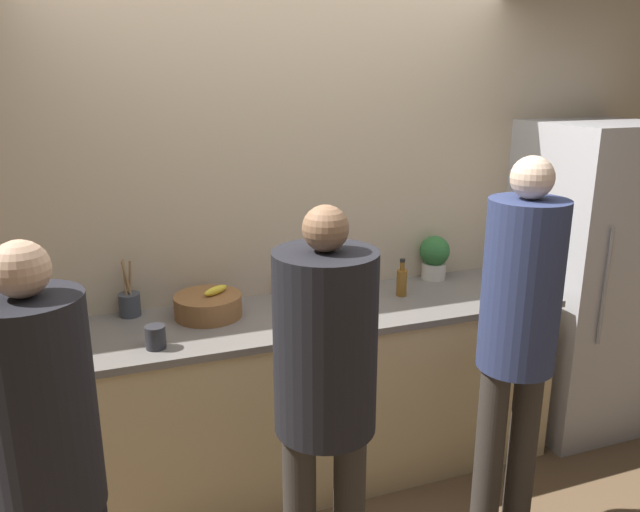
# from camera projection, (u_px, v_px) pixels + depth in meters

# --- Properties ---
(wall_back) EXTENTS (5.20, 0.06, 2.60)m
(wall_back) POSITION_uv_depth(u_px,v_px,m) (284.00, 227.00, 3.34)
(wall_back) COLOR #C6B293
(wall_back) RESTS_ON ground_plane
(counter) EXTENTS (2.68, 0.69, 0.94)m
(counter) POSITION_uv_depth(u_px,v_px,m) (305.00, 394.00, 3.28)
(counter) COLOR beige
(counter) RESTS_ON ground_plane
(refrigerator) EXTENTS (0.71, 0.72, 1.84)m
(refrigerator) POSITION_uv_depth(u_px,v_px,m) (585.00, 279.00, 3.70)
(refrigerator) COLOR #B7B7BC
(refrigerator) RESTS_ON ground_plane
(person_left) EXTENTS (0.32, 0.32, 1.65)m
(person_left) POSITION_uv_depth(u_px,v_px,m) (47.00, 457.00, 1.90)
(person_left) COLOR black
(person_left) RESTS_ON ground_plane
(person_center) EXTENTS (0.38, 0.38, 1.66)m
(person_center) POSITION_uv_depth(u_px,v_px,m) (325.00, 376.00, 2.32)
(person_center) COLOR #38332D
(person_center) RESTS_ON ground_plane
(person_right) EXTENTS (0.33, 0.33, 1.78)m
(person_right) POSITION_uv_depth(u_px,v_px,m) (518.00, 324.00, 2.69)
(person_right) COLOR #38332D
(person_right) RESTS_ON ground_plane
(fruit_bowl) EXTENTS (0.33, 0.33, 0.15)m
(fruit_bowl) POSITION_uv_depth(u_px,v_px,m) (208.00, 305.00, 3.06)
(fruit_bowl) COLOR brown
(fruit_bowl) RESTS_ON counter
(utensil_crock) EXTENTS (0.10, 0.10, 0.29)m
(utensil_crock) POSITION_uv_depth(u_px,v_px,m) (130.00, 303.00, 3.07)
(utensil_crock) COLOR #3D424C
(utensil_crock) RESTS_ON counter
(bottle_amber) EXTENTS (0.06, 0.06, 0.21)m
(bottle_amber) POSITION_uv_depth(u_px,v_px,m) (402.00, 281.00, 3.34)
(bottle_amber) COLOR brown
(bottle_amber) RESTS_ON counter
(bottle_dark) EXTENTS (0.06, 0.06, 0.25)m
(bottle_dark) POSITION_uv_depth(u_px,v_px,m) (27.00, 343.00, 2.53)
(bottle_dark) COLOR #333338
(bottle_dark) RESTS_ON counter
(cup_red) EXTENTS (0.08, 0.08, 0.09)m
(cup_red) POSITION_uv_depth(u_px,v_px,m) (288.00, 288.00, 3.35)
(cup_red) COLOR #A33D33
(cup_red) RESTS_ON counter
(cup_black) EXTENTS (0.09, 0.09, 0.10)m
(cup_black) POSITION_uv_depth(u_px,v_px,m) (156.00, 337.00, 2.70)
(cup_black) COLOR #28282D
(cup_black) RESTS_ON counter
(potted_plant) EXTENTS (0.17, 0.17, 0.25)m
(potted_plant) POSITION_uv_depth(u_px,v_px,m) (434.00, 256.00, 3.60)
(potted_plant) COLOR beige
(potted_plant) RESTS_ON counter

